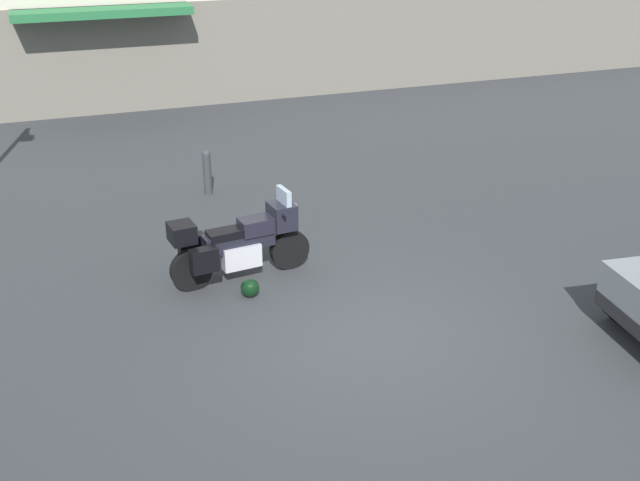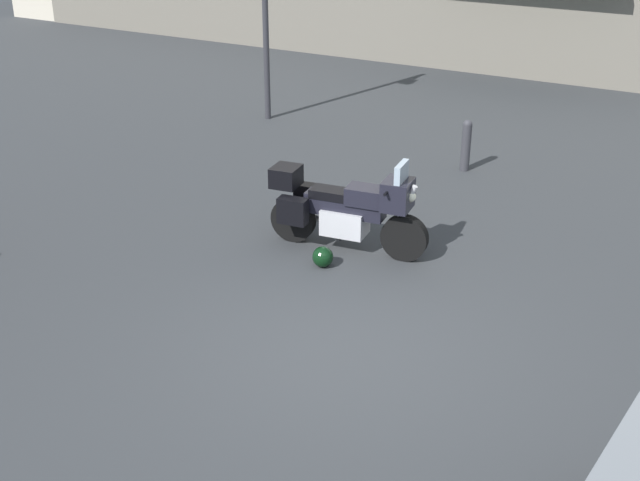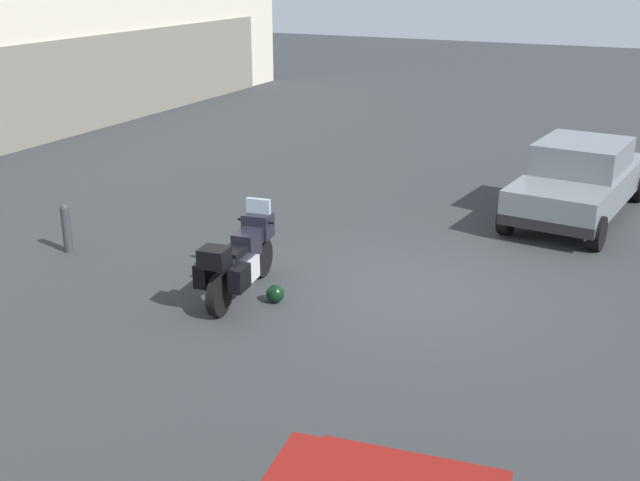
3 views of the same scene
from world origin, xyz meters
name	(u,v)px [view 3 (image 3 of 3)]	position (x,y,z in m)	size (l,w,h in m)	color
ground_plane	(403,292)	(0.00, 0.00, 0.00)	(80.00, 80.00, 0.00)	#2D3033
motorcycle	(240,258)	(-1.23, 2.24, 0.62)	(2.26, 0.87, 1.36)	black
helmet	(275,294)	(-1.23, 1.63, 0.14)	(0.28, 0.28, 0.28)	black
car_sedan_far	(579,179)	(5.20, -1.87, 0.78)	(4.70, 2.36, 1.56)	slate
bollard_curbside	(66,227)	(-0.87, 6.06, 0.48)	(0.16, 0.16, 0.90)	#333338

